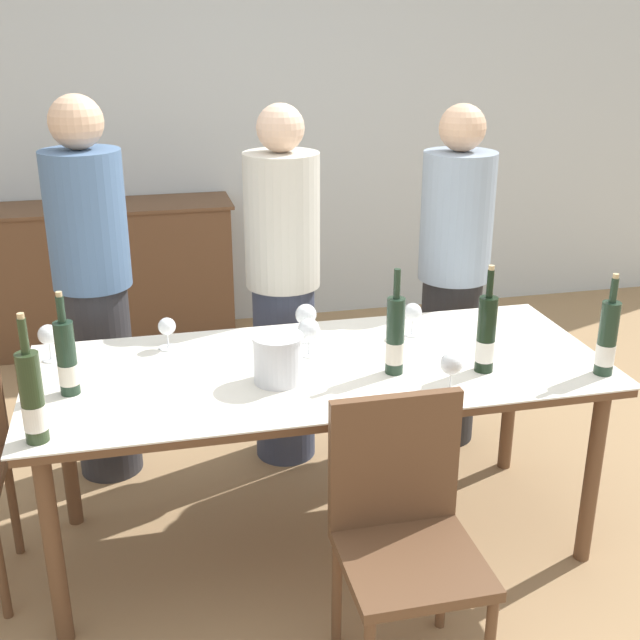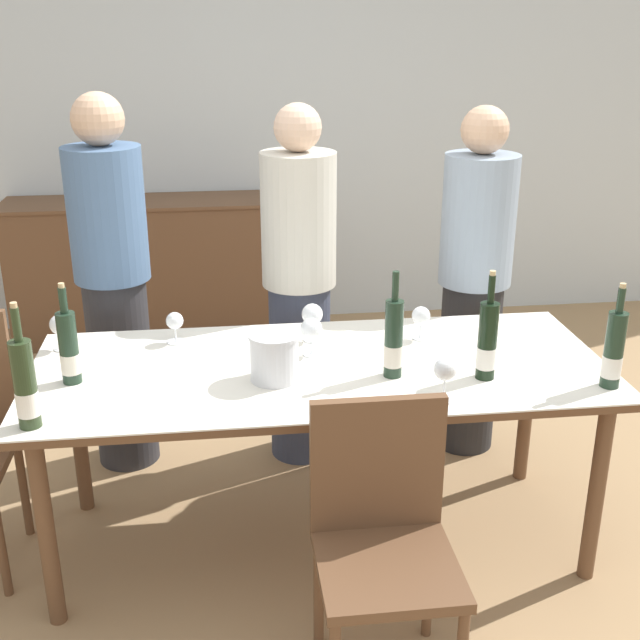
{
  "view_description": "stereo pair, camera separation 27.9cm",
  "coord_description": "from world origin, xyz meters",
  "px_view_note": "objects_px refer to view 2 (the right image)",
  "views": [
    {
      "loc": [
        -0.61,
        -2.64,
        1.99
      ],
      "look_at": [
        0.0,
        0.0,
        0.95
      ],
      "focal_mm": 45.0,
      "sensor_mm": 36.0,
      "label": 1
    },
    {
      "loc": [
        -0.34,
        -2.69,
        1.99
      ],
      "look_at": [
        0.0,
        0.0,
        0.95
      ],
      "focal_mm": 45.0,
      "sensor_mm": 36.0,
      "label": 2
    }
  ],
  "objects_px": {
    "wine_bottle_4": "(25,386)",
    "person_guest_left": "(299,290)",
    "wine_bottle_3": "(614,352)",
    "sideboard_cabinet": "(141,270)",
    "wine_glass_5": "(60,326)",
    "ice_bucket": "(274,355)",
    "wine_bottle_1": "(69,349)",
    "wine_glass_1": "(421,317)",
    "wine_glass_2": "(313,315)",
    "person_host": "(114,288)",
    "wine_bottle_0": "(487,343)",
    "wine_bottle_2": "(394,341)",
    "wine_glass_0": "(175,323)",
    "dining_table": "(320,382)",
    "chair_near_front": "(383,528)",
    "wine_glass_3": "(445,371)",
    "person_guest_right": "(474,286)",
    "wine_glass_4": "(311,330)"
  },
  "relations": [
    {
      "from": "wine_bottle_3",
      "to": "wine_glass_4",
      "type": "height_order",
      "value": "wine_bottle_3"
    },
    {
      "from": "dining_table",
      "to": "wine_glass_1",
      "type": "bearing_deg",
      "value": 25.79
    },
    {
      "from": "wine_bottle_1",
      "to": "wine_glass_0",
      "type": "distance_m",
      "value": 0.48
    },
    {
      "from": "sideboard_cabinet",
      "to": "wine_bottle_3",
      "type": "xyz_separation_m",
      "value": [
        1.84,
        -2.61,
        0.45
      ]
    },
    {
      "from": "dining_table",
      "to": "wine_bottle_3",
      "type": "height_order",
      "value": "wine_bottle_3"
    },
    {
      "from": "wine_bottle_3",
      "to": "sideboard_cabinet",
      "type": "bearing_deg",
      "value": 125.19
    },
    {
      "from": "person_host",
      "to": "sideboard_cabinet",
      "type": "bearing_deg",
      "value": 91.5
    },
    {
      "from": "wine_glass_2",
      "to": "wine_glass_4",
      "type": "bearing_deg",
      "value": -99.35
    },
    {
      "from": "wine_bottle_2",
      "to": "person_guest_left",
      "type": "height_order",
      "value": "person_guest_left"
    },
    {
      "from": "wine_glass_4",
      "to": "person_guest_left",
      "type": "xyz_separation_m",
      "value": [
        0.01,
        0.61,
        -0.05
      ]
    },
    {
      "from": "wine_bottle_1",
      "to": "chair_near_front",
      "type": "relative_size",
      "value": 0.41
    },
    {
      "from": "wine_bottle_3",
      "to": "wine_glass_2",
      "type": "height_order",
      "value": "wine_bottle_3"
    },
    {
      "from": "wine_bottle_1",
      "to": "wine_glass_5",
      "type": "height_order",
      "value": "wine_bottle_1"
    },
    {
      "from": "person_host",
      "to": "wine_bottle_3",
      "type": "bearing_deg",
      "value": -30.17
    },
    {
      "from": "sideboard_cabinet",
      "to": "person_guest_left",
      "type": "height_order",
      "value": "person_guest_left"
    },
    {
      "from": "dining_table",
      "to": "wine_glass_1",
      "type": "height_order",
      "value": "wine_glass_1"
    },
    {
      "from": "wine_bottle_1",
      "to": "wine_glass_2",
      "type": "relative_size",
      "value": 2.39
    },
    {
      "from": "wine_glass_2",
      "to": "person_host",
      "type": "height_order",
      "value": "person_host"
    },
    {
      "from": "wine_bottle_4",
      "to": "wine_glass_3",
      "type": "relative_size",
      "value": 2.68
    },
    {
      "from": "wine_bottle_4",
      "to": "person_guest_left",
      "type": "bearing_deg",
      "value": 47.75
    },
    {
      "from": "dining_table",
      "to": "wine_bottle_1",
      "type": "height_order",
      "value": "wine_bottle_1"
    },
    {
      "from": "sideboard_cabinet",
      "to": "wine_bottle_1",
      "type": "height_order",
      "value": "wine_bottle_1"
    },
    {
      "from": "wine_glass_4",
      "to": "wine_bottle_1",
      "type": "bearing_deg",
      "value": -171.2
    },
    {
      "from": "wine_bottle_2",
      "to": "wine_glass_0",
      "type": "distance_m",
      "value": 0.89
    },
    {
      "from": "person_guest_left",
      "to": "wine_bottle_3",
      "type": "bearing_deg",
      "value": -45.63
    },
    {
      "from": "chair_near_front",
      "to": "person_guest_left",
      "type": "xyz_separation_m",
      "value": [
        -0.11,
        1.38,
        0.31
      ]
    },
    {
      "from": "wine_glass_3",
      "to": "person_guest_right",
      "type": "height_order",
      "value": "person_guest_right"
    },
    {
      "from": "wine_bottle_4",
      "to": "person_guest_right",
      "type": "xyz_separation_m",
      "value": [
        1.76,
        1.04,
        -0.09
      ]
    },
    {
      "from": "wine_glass_2",
      "to": "person_host",
      "type": "xyz_separation_m",
      "value": [
        -0.83,
        0.5,
        -0.02
      ]
    },
    {
      "from": "wine_glass_4",
      "to": "wine_glass_5",
      "type": "xyz_separation_m",
      "value": [
        -0.95,
        0.17,
        -0.0
      ]
    },
    {
      "from": "wine_glass_2",
      "to": "person_guest_left",
      "type": "distance_m",
      "value": 0.47
    },
    {
      "from": "wine_glass_5",
      "to": "person_guest_right",
      "type": "distance_m",
      "value": 1.82
    },
    {
      "from": "wine_bottle_3",
      "to": "person_host",
      "type": "height_order",
      "value": "person_host"
    },
    {
      "from": "wine_bottle_0",
      "to": "wine_bottle_3",
      "type": "bearing_deg",
      "value": -16.58
    },
    {
      "from": "wine_bottle_1",
      "to": "wine_glass_1",
      "type": "relative_size",
      "value": 2.7
    },
    {
      "from": "ice_bucket",
      "to": "wine_glass_5",
      "type": "distance_m",
      "value": 0.88
    },
    {
      "from": "wine_bottle_0",
      "to": "person_guest_left",
      "type": "relative_size",
      "value": 0.24
    },
    {
      "from": "wine_bottle_3",
      "to": "person_host",
      "type": "xyz_separation_m",
      "value": [
        -1.8,
        1.05,
        -0.04
      ]
    },
    {
      "from": "wine_bottle_0",
      "to": "wine_glass_0",
      "type": "xyz_separation_m",
      "value": [
        -1.11,
        0.47,
        -0.05
      ]
    },
    {
      "from": "wine_bottle_0",
      "to": "wine_glass_3",
      "type": "bearing_deg",
      "value": -140.84
    },
    {
      "from": "wine_glass_2",
      "to": "wine_glass_1",
      "type": "bearing_deg",
      "value": -4.98
    },
    {
      "from": "ice_bucket",
      "to": "wine_bottle_3",
      "type": "relative_size",
      "value": 0.48
    },
    {
      "from": "wine_glass_0",
      "to": "wine_glass_1",
      "type": "xyz_separation_m",
      "value": [
        0.97,
        -0.08,
        0.01
      ]
    },
    {
      "from": "sideboard_cabinet",
      "to": "wine_glass_3",
      "type": "distance_m",
      "value": 2.96
    },
    {
      "from": "person_guest_left",
      "to": "wine_bottle_0",
      "type": "bearing_deg",
      "value": -56.96
    },
    {
      "from": "wine_bottle_0",
      "to": "wine_glass_5",
      "type": "height_order",
      "value": "wine_bottle_0"
    },
    {
      "from": "wine_glass_5",
      "to": "ice_bucket",
      "type": "bearing_deg",
      "value": -25.09
    },
    {
      "from": "wine_bottle_0",
      "to": "wine_bottle_2",
      "type": "height_order",
      "value": "wine_bottle_0"
    },
    {
      "from": "wine_glass_0",
      "to": "wine_bottle_4",
      "type": "bearing_deg",
      "value": -123.62
    },
    {
      "from": "wine_glass_4",
      "to": "person_guest_right",
      "type": "height_order",
      "value": "person_guest_right"
    }
  ]
}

